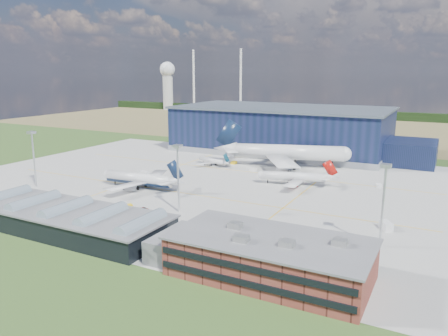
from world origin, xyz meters
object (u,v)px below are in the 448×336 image
light_mast_east (384,192)px  airliner_navy (139,173)px  airliner_red (293,172)px  hangar (286,132)px  light_mast_center (178,167)px  ops_building (270,257)px  gse_cart_a (379,186)px  airliner_regional (212,158)px  gse_van_a (145,174)px  gse_tug_c (234,163)px  gse_cart_b (253,169)px  light_mast_west (33,150)px  car_a (144,209)px  gse_tug_b (128,206)px  airstair (137,219)px  gse_van_b (386,226)px  airliner_widebody (288,144)px  car_b (222,241)px

light_mast_east → airliner_navy: (-96.12, 18.00, -9.05)m
light_mast_east → airliner_red: light_mast_east is taller
hangar → light_mast_center: (7.19, -124.80, 3.82)m
ops_building → gse_cart_a: (10.01, 94.86, -4.12)m
airliner_regional → gse_van_a: airliner_regional is taller
hangar → gse_tug_c: (-10.58, -47.03, -10.90)m
gse_van_a → gse_tug_c: (23.91, 42.51, -0.43)m
gse_tug_c → gse_cart_a: bearing=-6.5°
airliner_navy → gse_cart_b: size_ratio=11.64×
light_mast_west → gse_van_a: (28.32, 35.26, -14.28)m
car_a → gse_tug_b: bearing=84.8°
airliner_navy → airstair: 43.24m
car_a → gse_van_a: bearing=25.6°
light_mast_west → airliner_red: (92.59, 52.00, -9.93)m
airliner_red → airstair: size_ratio=6.37×
hangar → airliner_red: 78.90m
gse_cart_b → gse_van_a: bearing=143.4°
light_mast_center → airliner_red: size_ratio=0.68×
gse_tug_b → car_a: gse_tug_b is taller
airliner_red → airstair: airliner_red is taller
airliner_navy → car_a: 30.39m
light_mast_west → airstair: bearing=-13.8°
light_mast_west → airliner_regional: bearing=57.8°
light_mast_west → light_mast_east: 135.00m
hangar → gse_cart_a: bearing=-43.9°
airliner_navy → gse_van_a: airliner_navy is taller
airliner_regional → car_a: airliner_regional is taller
gse_cart_a → ops_building: bearing=-120.7°
gse_van_b → gse_cart_a: bearing=69.7°
light_mast_center → airliner_regional: 75.59m
light_mast_west → airliner_regional: size_ratio=1.02×
airliner_red → car_a: 65.89m
airliner_red → airliner_widebody: bearing=-82.6°
gse_van_a → car_b: (67.65, -53.26, -0.49)m
airliner_red → gse_cart_b: airliner_red is taller
ops_building → airliner_regional: size_ratio=2.05×
light_mast_west → airliner_navy: (38.88, 18.00, -9.05)m
light_mast_west → gse_van_b: size_ratio=4.29×
airliner_regional → gse_tug_b: 75.56m
hangar → light_mast_east: 144.23m
gse_cart_b → ops_building: bearing=-140.5°
car_b → gse_tug_b: bearing=87.1°
hangar → light_mast_east: bearing=-60.0°
gse_tug_b → light_mast_west: bearing=-152.3°
ops_building → airliner_regional: ops_building is taller
airliner_red → gse_tug_c: 48.12m
ops_building → airstair: (-49.82, 14.00, -3.10)m
car_b → airliner_navy: bearing=71.3°
car_a → airliner_navy: bearing=29.7°
ops_building → gse_cart_a: bearing=84.0°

